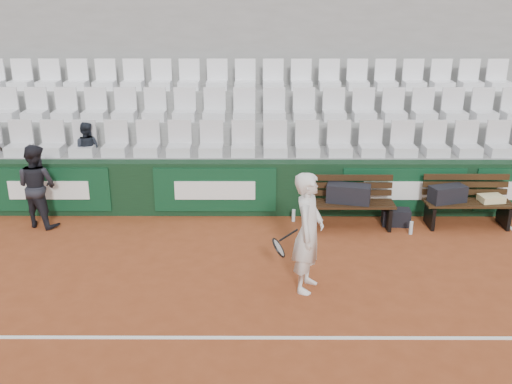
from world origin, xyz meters
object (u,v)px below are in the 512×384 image
object	(u,v)px
bench_left	(350,215)
water_bottle_near	(294,215)
sports_bag_ground	(396,217)
spectator_c	(84,126)
water_bottle_far	(411,228)
sports_bag_right	(448,194)
tennis_player	(308,233)
ball_kid	(37,186)
sports_bag_left	(348,193)
bench_right	(467,214)

from	to	relation	value
bench_left	water_bottle_near	size ratio (longest dim) A/B	6.67
sports_bag_ground	spectator_c	distance (m)	5.92
water_bottle_far	water_bottle_near	bearing A→B (deg)	164.30
bench_left	sports_bag_right	xyz separation A→B (m)	(1.68, 0.06, 0.37)
bench_left	spectator_c	xyz separation A→B (m)	(-4.84, 1.13, 1.31)
tennis_player	spectator_c	distance (m)	5.15
sports_bag_ground	water_bottle_near	xyz separation A→B (m)	(-1.80, 0.15, -0.03)
tennis_player	ball_kid	world-z (taller)	tennis_player
water_bottle_far	ball_kid	distance (m)	6.47
water_bottle_far	ball_kid	size ratio (longest dim) A/B	0.15
sports_bag_left	ball_kid	size ratio (longest dim) A/B	0.50
bench_left	spectator_c	bearing A→B (deg)	166.85
water_bottle_near	tennis_player	distance (m)	2.51
water_bottle_far	sports_bag_ground	bearing A→B (deg)	112.52
bench_left	ball_kid	xyz separation A→B (m)	(-5.43, 0.06, 0.51)
sports_bag_left	water_bottle_near	xyz separation A→B (m)	(-0.93, 0.20, -0.50)
bench_right	sports_bag_left	size ratio (longest dim) A/B	2.03
sports_bag_right	ball_kid	size ratio (longest dim) A/B	0.42
bench_left	tennis_player	size ratio (longest dim) A/B	0.88
sports_bag_right	tennis_player	distance (m)	3.43
bench_left	bench_right	xyz separation A→B (m)	(2.06, 0.05, 0.00)
sports_bag_left	tennis_player	world-z (taller)	tennis_player
sports_bag_left	water_bottle_far	size ratio (longest dim) A/B	3.26
sports_bag_ground	water_bottle_far	distance (m)	0.44
bench_right	water_bottle_far	bearing A→B (deg)	-161.25
sports_bag_ground	water_bottle_near	distance (m)	1.81
bench_right	sports_bag_left	xyz separation A→B (m)	(-2.10, -0.01, 0.38)
water_bottle_near	water_bottle_far	xyz separation A→B (m)	(1.97, -0.55, 0.00)
bench_right	tennis_player	xyz separation A→B (m)	(-2.99, -2.21, 0.62)
bench_right	spectator_c	size ratio (longest dim) A/B	1.41
bench_right	sports_bag_left	world-z (taller)	sports_bag_left
water_bottle_near	tennis_player	xyz separation A→B (m)	(0.04, -2.40, 0.73)
sports_bag_right	spectator_c	distance (m)	6.67
sports_bag_left	ball_kid	world-z (taller)	ball_kid
sports_bag_left	tennis_player	distance (m)	2.38
bench_left	sports_bag_right	bearing A→B (deg)	2.00
sports_bag_ground	spectator_c	size ratio (longest dim) A/B	0.45
sports_bag_right	spectator_c	world-z (taller)	spectator_c
sports_bag_ground	tennis_player	distance (m)	2.94
sports_bag_right	water_bottle_near	bearing A→B (deg)	176.01
sports_bag_right	sports_bag_ground	distance (m)	0.96
sports_bag_left	spectator_c	world-z (taller)	spectator_c
sports_bag_right	sports_bag_ground	bearing A→B (deg)	177.55
sports_bag_left	water_bottle_near	bearing A→B (deg)	167.56
ball_kid	spectator_c	xyz separation A→B (m)	(0.59, 1.07, 0.80)
water_bottle_near	ball_kid	bearing A→B (deg)	-177.63
water_bottle_far	ball_kid	world-z (taller)	ball_kid
sports_bag_ground	water_bottle_far	xyz separation A→B (m)	(0.17, -0.40, -0.03)
bench_left	water_bottle_near	bearing A→B (deg)	165.92
bench_right	sports_bag_left	bearing A→B (deg)	-179.69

